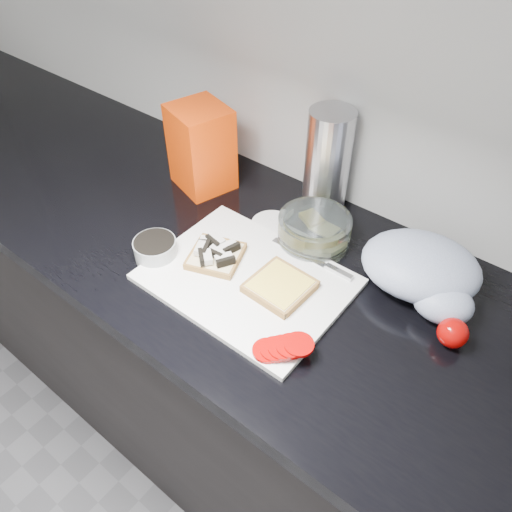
% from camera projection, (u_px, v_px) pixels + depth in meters
% --- Properties ---
extents(base_cabinet, '(3.50, 0.60, 0.86)m').
position_uv_depth(base_cabinet, '(287.00, 399.00, 1.36)').
color(base_cabinet, black).
rests_on(base_cabinet, ground).
extents(countertop, '(3.50, 0.64, 0.04)m').
position_uv_depth(countertop, '(296.00, 286.00, 1.05)').
color(countertop, black).
rests_on(countertop, base_cabinet).
extents(cutting_board, '(0.40, 0.30, 0.01)m').
position_uv_depth(cutting_board, '(247.00, 279.00, 1.03)').
color(cutting_board, white).
rests_on(cutting_board, countertop).
extents(bread_left, '(0.14, 0.14, 0.03)m').
position_uv_depth(bread_left, '(216.00, 254.00, 1.06)').
color(bread_left, beige).
rests_on(bread_left, cutting_board).
extents(bread_right, '(0.13, 0.13, 0.02)m').
position_uv_depth(bread_right, '(280.00, 286.00, 1.00)').
color(bread_right, beige).
rests_on(bread_right, cutting_board).
extents(tomato_slices, '(0.11, 0.10, 0.02)m').
position_uv_depth(tomato_slices, '(283.00, 347.00, 0.88)').
color(tomato_slices, '#9C0503').
rests_on(tomato_slices, cutting_board).
extents(knife, '(0.20, 0.02, 0.01)m').
position_uv_depth(knife, '(321.00, 263.00, 1.05)').
color(knife, silver).
rests_on(knife, cutting_board).
extents(seed_tub, '(0.09, 0.09, 0.05)m').
position_uv_depth(seed_tub, '(155.00, 248.00, 1.07)').
color(seed_tub, '#9DA2A2').
rests_on(seed_tub, countertop).
extents(tub_lid, '(0.11, 0.11, 0.01)m').
position_uv_depth(tub_lid, '(272.00, 224.00, 1.17)').
color(tub_lid, silver).
rests_on(tub_lid, countertop).
extents(glass_bowl, '(0.16, 0.16, 0.07)m').
position_uv_depth(glass_bowl, '(314.00, 230.00, 1.10)').
color(glass_bowl, silver).
rests_on(glass_bowl, countertop).
extents(bread_bag, '(0.16, 0.16, 0.21)m').
position_uv_depth(bread_bag, '(201.00, 148.00, 1.22)').
color(bread_bag, '#F33504').
rests_on(bread_bag, countertop).
extents(steel_canister, '(0.10, 0.10, 0.25)m').
position_uv_depth(steel_canister, '(327.00, 162.00, 1.14)').
color(steel_canister, '#B3B2B7').
rests_on(steel_canister, countertop).
extents(grocery_bag, '(0.28, 0.24, 0.10)m').
position_uv_depth(grocery_bag, '(424.00, 271.00, 0.99)').
color(grocery_bag, '#B0BDD8').
rests_on(grocery_bag, countertop).
extents(whole_tomatoes, '(0.06, 0.06, 0.06)m').
position_uv_depth(whole_tomatoes, '(453.00, 333.00, 0.90)').
color(whole_tomatoes, '#9C0503').
rests_on(whole_tomatoes, countertop).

